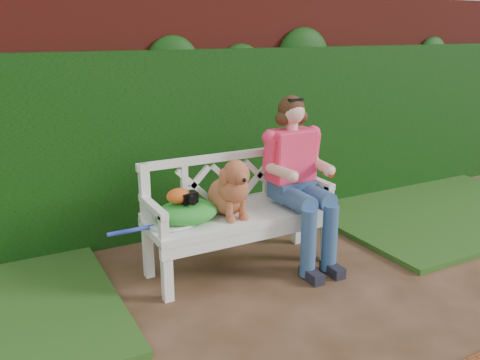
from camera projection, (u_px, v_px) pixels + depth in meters
name	position (u px, v px, depth m)	size (l,w,h in m)	color
ground	(298.00, 305.00, 3.59)	(60.00, 60.00, 0.00)	#372412
brick_wall	(189.00, 113.00, 4.88)	(10.00, 0.30, 2.20)	maroon
ivy_hedge	(199.00, 142.00, 4.77)	(10.00, 0.18, 1.70)	#164B0E
grass_right	(436.00, 209.00, 5.43)	(2.60, 2.00, 0.05)	#133A0F
garden_bench	(240.00, 241.00, 4.08)	(1.58, 0.60, 0.48)	white
seated_woman	(294.00, 182.00, 4.16)	(0.56, 0.75, 1.33)	#F64E4D
dog	(229.00, 186.00, 3.89)	(0.32, 0.43, 0.47)	#AC8041
tennis_racket	(169.00, 224.00, 3.74)	(0.70, 0.30, 0.03)	white
green_bag	(186.00, 212.00, 3.79)	(0.48, 0.37, 0.16)	#2B762F
camera_item	(189.00, 197.00, 3.74)	(0.12, 0.09, 0.08)	black
baseball_glove	(178.00, 196.00, 3.72)	(0.18, 0.13, 0.11)	#C54F18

